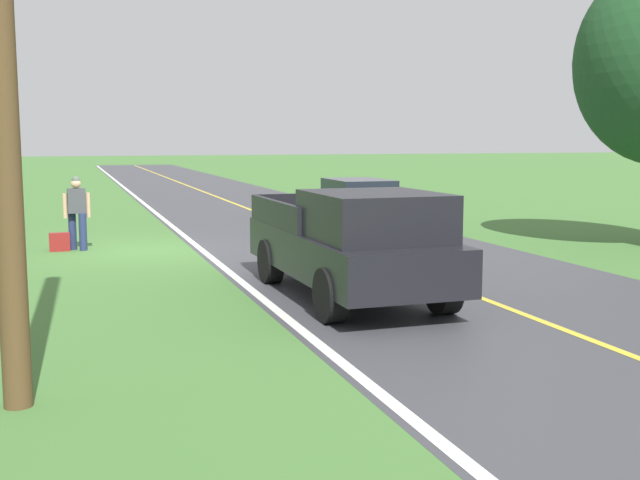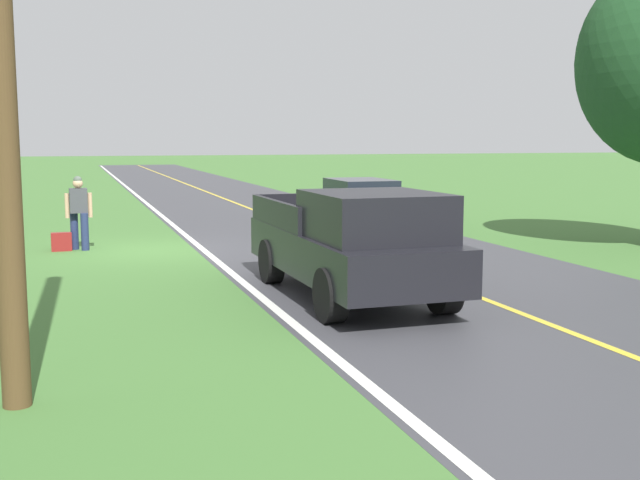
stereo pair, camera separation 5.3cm
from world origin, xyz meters
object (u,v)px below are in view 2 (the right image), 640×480
Objects in this scene: hitchhiker_walking at (79,209)px; pickup_truck_passing at (354,241)px; suitcase_carried at (61,242)px; sedan_near_oncoming at (359,201)px.

pickup_truck_passing is at bearing 119.53° from hitchhiker_walking.
pickup_truck_passing is at bearing 29.42° from suitcase_carried.
pickup_truck_passing is 1.23× the size of sedan_near_oncoming.
pickup_truck_passing is (-4.19, 7.40, -0.01)m from hitchhiker_walking.
hitchhiker_walking is 3.80× the size of suitcase_carried.
sedan_near_oncoming is (-8.09, -2.76, -0.23)m from hitchhiker_walking.
pickup_truck_passing reaches higher than hitchhiker_walking.
hitchhiker_walking reaches higher than sedan_near_oncoming.
suitcase_carried is 8.67m from pickup_truck_passing.
hitchhiker_walking is 8.55m from sedan_near_oncoming.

